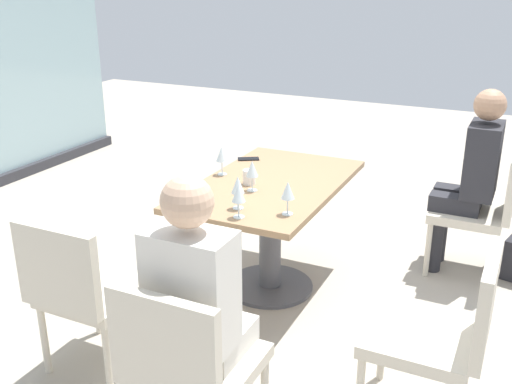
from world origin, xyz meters
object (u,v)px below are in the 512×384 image
object	(u,v)px
person_side_end	(200,305)
wine_glass_4	(252,169)
person_front_right	(471,173)
wine_glass_0	(288,191)
wine_glass_2	(239,194)
wine_glass_3	(222,155)
coffee_cup	(249,177)
chair_side_end	(187,363)
wine_glass_1	(238,186)
dining_table_main	(270,211)
cell_phone_on_table	(248,159)
chair_far_left	(83,287)
chair_front_left	(444,329)
chair_front_right	(484,205)

from	to	relation	value
person_side_end	wine_glass_4	size ratio (longest dim) A/B	6.81
person_front_right	wine_glass_0	bearing A→B (deg)	147.44
person_front_right	wine_glass_2	xyz separation A→B (m)	(-1.38, 1.00, 0.16)
wine_glass_2	wine_glass_3	world-z (taller)	same
person_side_end	wine_glass_0	world-z (taller)	person_side_end
person_side_end	coffee_cup	bearing A→B (deg)	17.84
chair_side_end	wine_glass_1	xyz separation A→B (m)	(1.02, 0.30, 0.37)
person_front_right	coffee_cup	distance (m)	1.48
dining_table_main	coffee_cup	xyz separation A→B (m)	(-0.09, 0.10, 0.23)
person_front_right	coffee_cup	xyz separation A→B (m)	(-0.89, 1.18, 0.08)
wine_glass_0	cell_phone_on_table	distance (m)	1.02
person_side_end	wine_glass_3	world-z (taller)	person_side_end
person_side_end	wine_glass_2	size ratio (longest dim) A/B	6.81
dining_table_main	person_side_end	size ratio (longest dim) A/B	1.06
person_front_right	wine_glass_1	size ratio (longest dim) A/B	6.81
chair_far_left	coffee_cup	size ratio (longest dim) A/B	9.67
wine_glass_2	dining_table_main	bearing A→B (deg)	7.56
chair_far_left	wine_glass_2	world-z (taller)	wine_glass_2
chair_side_end	wine_glass_0	bearing A→B (deg)	1.10
chair_far_left	cell_phone_on_table	bearing A→B (deg)	-4.95
person_side_end	wine_glass_2	world-z (taller)	person_side_end
wine_glass_1	person_side_end	bearing A→B (deg)	-162.01
dining_table_main	chair_side_end	distance (m)	1.52
wine_glass_4	coffee_cup	xyz separation A→B (m)	(0.10, 0.07, -0.09)
person_side_end	wine_glass_1	xyz separation A→B (m)	(0.91, 0.30, 0.16)
wine_glass_1	dining_table_main	bearing A→B (deg)	1.90
person_side_end	coffee_cup	xyz separation A→B (m)	(1.29, 0.42, 0.08)
dining_table_main	wine_glass_1	xyz separation A→B (m)	(-0.47, -0.02, 0.32)
chair_side_end	wine_glass_1	distance (m)	1.12
wine_glass_0	cell_phone_on_table	bearing A→B (deg)	38.11
cell_phone_on_table	wine_glass_0	bearing A→B (deg)	-172.79
coffee_cup	person_front_right	bearing A→B (deg)	-53.00
dining_table_main	chair_front_left	size ratio (longest dim) A/B	1.53
chair_far_left	cell_phone_on_table	size ratio (longest dim) A/B	6.04
person_front_right	coffee_cup	world-z (taller)	person_front_right
wine_glass_1	coffee_cup	xyz separation A→B (m)	(0.38, 0.12, -0.09)
wine_glass_2	chair_front_right	bearing A→B (deg)	-38.76
wine_glass_0	chair_front_right	bearing A→B (deg)	-36.02
person_side_end	wine_glass_2	distance (m)	0.85
chair_side_end	wine_glass_0	size ratio (longest dim) A/B	4.70
wine_glass_2	cell_phone_on_table	size ratio (longest dim) A/B	1.28
chair_front_right	wine_glass_2	distance (m)	1.81
person_side_end	wine_glass_0	bearing A→B (deg)	1.22
person_side_end	cell_phone_on_table	xyz separation A→B (m)	(1.74, 0.64, 0.03)
chair_front_right	wine_glass_1	world-z (taller)	wine_glass_1
chair_side_end	person_front_right	distance (m)	2.42
wine_glass_4	cell_phone_on_table	bearing A→B (deg)	28.27
chair_side_end	wine_glass_2	world-z (taller)	wine_glass_2
chair_front_left	chair_side_end	bearing A→B (deg)	127.95
wine_glass_4	coffee_cup	size ratio (longest dim) A/B	2.06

